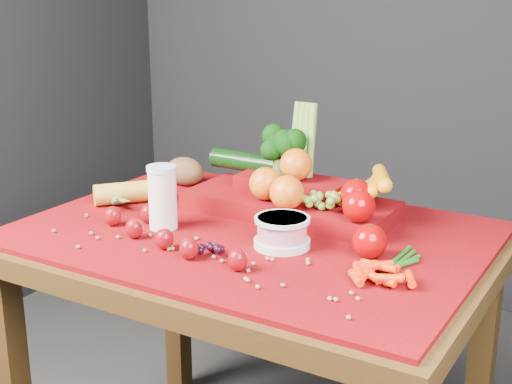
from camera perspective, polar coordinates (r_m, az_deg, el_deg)
The scene contains 12 objects.
table at distance 1.70m, azimuth -0.35°, elevation -6.46°, with size 1.10×0.80×0.75m.
red_cloth at distance 1.66m, azimuth -0.35°, elevation -3.27°, with size 1.05×0.75×0.01m, color maroon.
milk_glass at distance 1.67m, azimuth -7.50°, elevation -0.24°, with size 0.07×0.07×0.15m.
yogurt_bowl at distance 1.55m, azimuth 2.10°, elevation -3.13°, with size 0.12×0.12×0.07m.
strawberry_scatter at distance 1.59m, azimuth -7.52°, elevation -3.20°, with size 0.44×0.18×0.05m.
dark_grape_cluster at distance 1.51m, azimuth -3.49°, elevation -4.60°, with size 0.06×0.05×0.03m, color black, non-canonical shape.
soybean_scatter at distance 1.50m, azimuth -4.30°, elevation -5.13°, with size 0.84×0.24×0.01m, color #9B7743, non-canonical shape.
corn_ear at distance 1.86m, azimuth -10.71°, elevation -0.47°, with size 0.25×0.26×0.06m.
potato at distance 2.02m, azimuth -5.72°, elevation 1.66°, with size 0.12×0.09×0.08m, color brown.
baby_carrot_pile at distance 1.41m, azimuth 10.25°, elevation -6.47°, with size 0.17×0.17×0.03m, color red, non-canonical shape.
green_bean_pile at distance 1.51m, azimuth 11.64°, elevation -5.38°, with size 0.14×0.12×0.01m, color #1A5814, non-canonical shape.
produce_mound at distance 1.75m, azimuth 3.44°, elevation 0.04°, with size 0.60×0.36×0.27m.
Camera 1 is at (0.81, -1.34, 1.33)m, focal length 50.00 mm.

